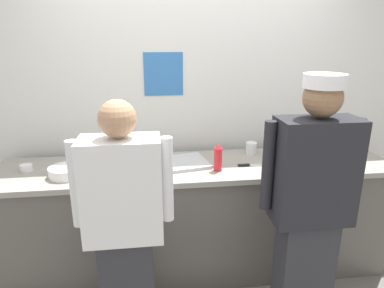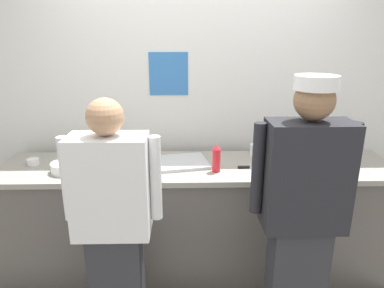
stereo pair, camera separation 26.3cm
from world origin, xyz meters
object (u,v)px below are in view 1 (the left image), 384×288
object	(u,v)px
ramekin_green_sauce	(293,162)
ramekin_orange_sauce	(87,161)
plate_stack_front	(66,172)
squeeze_bottle_secondary	(218,158)
deli_cup	(251,148)
squeeze_bottle_primary	(136,164)
ramekin_yellow_sauce	(128,164)
chefs_knife	(252,165)
ramekin_red_sauce	(26,167)
mixing_bowl_steel	(316,150)
sheet_tray	(179,163)
chef_near_left	(124,226)
chef_center	(310,205)

from	to	relation	value
ramekin_green_sauce	ramekin_orange_sauce	xyz separation A→B (m)	(-1.59, 0.24, -0.00)
plate_stack_front	ramekin_green_sauce	bearing A→B (deg)	0.18
squeeze_bottle_secondary	deli_cup	size ratio (longest dim) A/B	2.03
squeeze_bottle_primary	ramekin_yellow_sauce	xyz separation A→B (m)	(-0.07, 0.22, -0.08)
squeeze_bottle_secondary	chefs_knife	size ratio (longest dim) A/B	0.76
squeeze_bottle_primary	ramekin_orange_sauce	distance (m)	0.51
ramekin_red_sauce	deli_cup	distance (m)	1.77
ramekin_yellow_sauce	ramekin_orange_sauce	world-z (taller)	same
ramekin_green_sauce	ramekin_red_sauce	bearing A→B (deg)	175.98
squeeze_bottle_secondary	ramekin_green_sauce	size ratio (longest dim) A/B	2.00
plate_stack_front	mixing_bowl_steel	xyz separation A→B (m)	(1.95, 0.16, 0.02)
ramekin_orange_sauce	deli_cup	world-z (taller)	deli_cup
plate_stack_front	squeeze_bottle_primary	size ratio (longest dim) A/B	1.19
sheet_tray	ramekin_green_sauce	world-z (taller)	ramekin_green_sauce
ramekin_yellow_sauce	deli_cup	size ratio (longest dim) A/B	1.04
plate_stack_front	chefs_knife	bearing A→B (deg)	1.35
chef_near_left	mixing_bowl_steel	xyz separation A→B (m)	(1.52, 0.73, 0.16)
chef_center	squeeze_bottle_primary	bearing A→B (deg)	153.79
ramekin_green_sauce	chefs_knife	distance (m)	0.31
ramekin_orange_sauce	squeeze_bottle_secondary	bearing A→B (deg)	-15.54
mixing_bowl_steel	deli_cup	distance (m)	0.52
ramekin_green_sauce	ramekin_red_sauce	xyz separation A→B (m)	(-2.01, 0.14, 0.00)
ramekin_orange_sauce	deli_cup	distance (m)	1.34
ramekin_green_sauce	ramekin_orange_sauce	distance (m)	1.60
ramekin_green_sauce	ramekin_yellow_sauce	bearing A→B (deg)	173.68
sheet_tray	ramekin_red_sauce	distance (m)	1.14
ramekin_green_sauce	chef_near_left	bearing A→B (deg)	-155.52
deli_cup	plate_stack_front	bearing A→B (deg)	-168.19
plate_stack_front	chefs_knife	world-z (taller)	plate_stack_front
squeeze_bottle_primary	deli_cup	world-z (taller)	squeeze_bottle_primary
plate_stack_front	sheet_tray	xyz separation A→B (m)	(0.82, 0.14, -0.02)
plate_stack_front	ramekin_orange_sauce	xyz separation A→B (m)	(0.10, 0.25, -0.01)
chefs_knife	squeeze_bottle_secondary	bearing A→B (deg)	-168.21
mixing_bowl_steel	ramekin_orange_sauce	world-z (taller)	mixing_bowl_steel
chef_center	ramekin_green_sauce	bearing A→B (deg)	77.03
plate_stack_front	ramekin_orange_sauce	bearing A→B (deg)	67.18
ramekin_red_sauce	chefs_knife	world-z (taller)	ramekin_red_sauce
plate_stack_front	deli_cup	distance (m)	1.48
ramekin_green_sauce	chef_center	bearing A→B (deg)	-102.97
sheet_tray	squeeze_bottle_primary	size ratio (longest dim) A/B	2.08
ramekin_yellow_sauce	ramekin_orange_sauce	distance (m)	0.34
ramekin_yellow_sauce	sheet_tray	bearing A→B (deg)	-1.48
chef_near_left	chef_center	distance (m)	1.12
chef_near_left	ramekin_orange_sauce	bearing A→B (deg)	111.93
chefs_knife	ramekin_yellow_sauce	bearing A→B (deg)	173.24
plate_stack_front	deli_cup	world-z (taller)	deli_cup
squeeze_bottle_primary	ramekin_orange_sauce	size ratio (longest dim) A/B	2.24
sheet_tray	plate_stack_front	bearing A→B (deg)	-170.63
plate_stack_front	deli_cup	size ratio (longest dim) A/B	2.36
sheet_tray	chefs_knife	xyz separation A→B (m)	(0.56, -0.10, -0.01)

